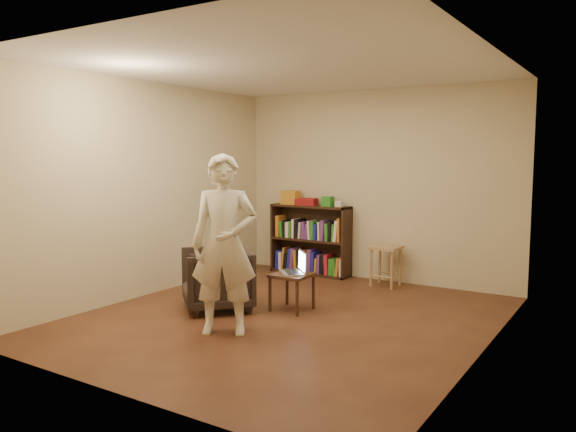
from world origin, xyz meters
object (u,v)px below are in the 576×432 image
Objects in this scene: stool at (386,254)px; person at (224,245)px; bookshelf at (311,244)px; laptop at (296,268)px; armchair at (217,279)px; side_table at (292,280)px.

person is (-0.53, -2.69, 0.44)m from stool.
laptop is (0.83, -1.76, 0.03)m from bookshelf.
person reaches higher than armchair.
stool is (1.22, -0.14, -0.01)m from bookshelf.
armchair is 0.43× the size of person.
stool is at bearing 75.85° from side_table.
armchair reaches higher than stool.
person is at bearing -2.89° from armchair.
bookshelf is 2.27× the size of stool.
person is at bearing -51.95° from laptop.
armchair is 1.02m from person.
side_table is 1.02× the size of laptop.
armchair is at bearing 104.18° from person.
laptop is at bearing 49.11° from side_table.
person is (0.69, -2.83, 0.43)m from bookshelf.
armchair is 1.82× the size of side_table.
laptop is (0.77, 0.44, 0.13)m from armchair.
side_table is 1.16m from person.
armchair is at bearing -151.19° from side_table.
bookshelf is 2.94m from person.
bookshelf is at bearing 114.01° from side_table.
armchair is (0.07, -2.20, -0.10)m from bookshelf.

